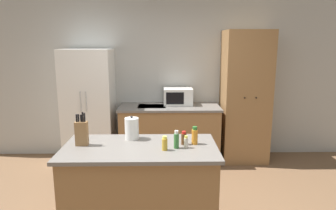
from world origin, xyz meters
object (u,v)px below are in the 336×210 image
object	(u,v)px
spice_bottle_amber_oil	(176,140)
spice_bottle_short_red	(195,136)
kettle	(132,129)
microwave	(178,96)
refrigerator	(89,107)
spice_bottle_pale_salt	(184,138)
spice_bottle_tall_dark	(186,142)
knife_block	(82,133)
pantry_cabinet	(245,97)
spice_bottle_green_herb	(165,144)

from	to	relation	value
spice_bottle_amber_oil	spice_bottle_short_red	bearing A→B (deg)	31.50
spice_bottle_amber_oil	kettle	bearing A→B (deg)	147.42
microwave	refrigerator	bearing A→B (deg)	-175.64
spice_bottle_short_red	spice_bottle_pale_salt	xyz separation A→B (m)	(-0.11, -0.01, -0.02)
spice_bottle_tall_dark	microwave	bearing A→B (deg)	89.17
kettle	spice_bottle_tall_dark	bearing A→B (deg)	-27.59
refrigerator	microwave	xyz separation A→B (m)	(1.42, 0.11, 0.14)
knife_block	refrigerator	bearing A→B (deg)	101.72
pantry_cabinet	spice_bottle_amber_oil	distance (m)	2.39
knife_block	kettle	world-z (taller)	knife_block
microwave	spice_bottle_amber_oil	xyz separation A→B (m)	(-0.12, -2.15, -0.03)
spice_bottle_short_red	spice_bottle_green_herb	distance (m)	0.33
spice_bottle_pale_salt	kettle	world-z (taller)	kettle
spice_bottle_tall_dark	kettle	size ratio (longest dim) A/B	0.48
spice_bottle_tall_dark	spice_bottle_amber_oil	bearing A→B (deg)	-177.06
spice_bottle_green_herb	spice_bottle_amber_oil	bearing A→B (deg)	26.08
refrigerator	spice_bottle_pale_salt	xyz separation A→B (m)	(1.38, -1.94, 0.09)
spice_bottle_amber_oil	spice_bottle_green_herb	size ratio (longest dim) A/B	1.28
pantry_cabinet	refrigerator	bearing A→B (deg)	-179.53
spice_bottle_amber_oil	spice_bottle_pale_salt	bearing A→B (deg)	54.10
kettle	refrigerator	bearing A→B (deg)	116.08
microwave	spice_bottle_green_herb	size ratio (longest dim) A/B	3.49
refrigerator	spice_bottle_tall_dark	world-z (taller)	refrigerator
microwave	kettle	xyz separation A→B (m)	(-0.56, -1.87, -0.00)
microwave	spice_bottle_pale_salt	xyz separation A→B (m)	(-0.04, -2.05, -0.05)
spice_bottle_pale_salt	spice_bottle_short_red	bearing A→B (deg)	3.49
spice_bottle_pale_salt	refrigerator	bearing A→B (deg)	125.43
spice_bottle_green_herb	spice_bottle_pale_salt	xyz separation A→B (m)	(0.19, 0.16, -0.00)
pantry_cabinet	spice_bottle_green_herb	xyz separation A→B (m)	(-1.31, -2.12, -0.05)
microwave	spice_bottle_short_red	bearing A→B (deg)	-88.28
microwave	spice_bottle_tall_dark	bearing A→B (deg)	-90.83
microwave	spice_bottle_pale_salt	world-z (taller)	microwave
refrigerator	spice_bottle_short_red	distance (m)	2.44
kettle	spice_bottle_amber_oil	bearing A→B (deg)	-32.58
pantry_cabinet	spice_bottle_amber_oil	bearing A→B (deg)	-120.11
spice_bottle_green_herb	spice_bottle_pale_salt	distance (m)	0.24
pantry_cabinet	kettle	bearing A→B (deg)	-132.59
microwave	kettle	world-z (taller)	microwave
pantry_cabinet	microwave	bearing A→B (deg)	175.33
spice_bottle_short_red	spice_bottle_tall_dark	bearing A→B (deg)	-130.81
pantry_cabinet	spice_bottle_pale_salt	size ratio (longest dim) A/B	16.02
microwave	spice_bottle_amber_oil	world-z (taller)	microwave
spice_bottle_tall_dark	spice_bottle_short_red	bearing A→B (deg)	49.19
spice_bottle_pale_salt	spice_bottle_green_herb	bearing A→B (deg)	-139.46
knife_block	spice_bottle_tall_dark	size ratio (longest dim) A/B	2.80
kettle	spice_bottle_short_red	bearing A→B (deg)	-15.33
refrigerator	spice_bottle_pale_salt	distance (m)	2.38
spice_bottle_tall_dark	spice_bottle_green_herb	distance (m)	0.21
microwave	pantry_cabinet	bearing A→B (deg)	-4.67
microwave	spice_bottle_green_herb	distance (m)	2.22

